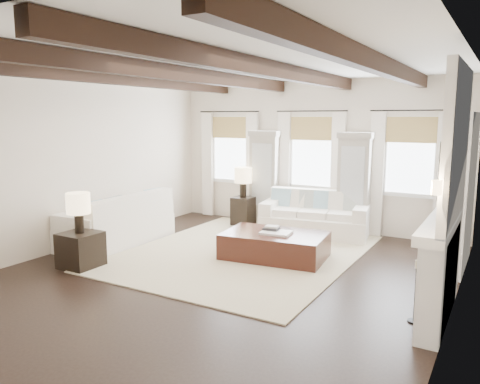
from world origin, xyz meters
The scene contains 15 objects.
ground centered at (0.00, 0.00, 0.00)m, with size 7.50×7.50×0.00m, color black.
room_shell centered at (0.75, 0.90, 1.89)m, with size 6.54×7.54×3.22m.
area_rug centered at (-0.29, 1.22, 0.01)m, with size 3.82×4.70×0.02m, color beige.
sofa_back centered at (0.34, 3.12, 0.38)m, with size 2.28×1.31×0.92m.
sofa_left centered at (-2.67, 0.59, 0.39)m, with size 1.08×2.31×0.98m.
ottoman centered at (0.34, 1.21, 0.23)m, with size 1.72×1.08×0.45m, color black.
tray centered at (0.38, 1.17, 0.47)m, with size 0.50×0.38×0.04m, color white.
book_lower centered at (0.25, 1.24, 0.51)m, with size 0.26×0.20×0.04m, color #262628.
book_upper centered at (0.26, 1.25, 0.55)m, with size 0.22×0.17×0.03m, color beige.
side_table_front centered at (-2.18, -0.80, 0.29)m, with size 0.58×0.58×0.58m, color black.
lamp_front centered at (-2.18, -0.80, 1.02)m, with size 0.38×0.38×0.65m.
side_table_back centered at (-1.37, 3.11, 0.32)m, with size 0.43×0.43×0.65m, color black.
lamp_back centered at (-1.37, 3.11, 1.10)m, with size 0.39×0.39×0.67m.
candlestick_near centered at (2.90, -0.25, 0.32)m, with size 0.15×0.15×0.77m.
candlestick_far centered at (2.90, 0.33, 0.33)m, with size 0.16×0.16×0.79m.
Camera 1 is at (3.74, -5.85, 2.42)m, focal length 35.00 mm.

